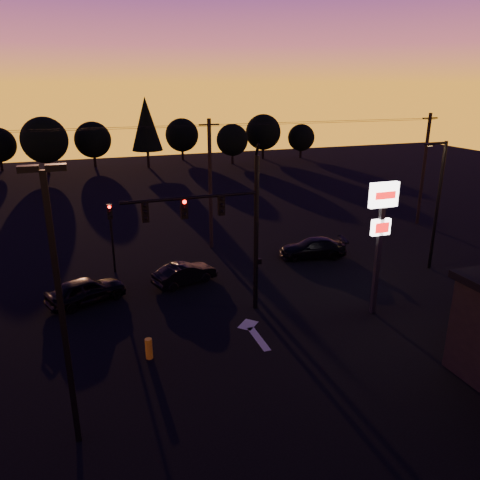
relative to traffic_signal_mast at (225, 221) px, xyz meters
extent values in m
plane|color=black|center=(0.10, -3.99, -4.94)|extent=(120.00, 120.00, 0.00)
cube|color=beige|center=(0.60, -2.99, -4.93)|extent=(0.35, 2.20, 0.01)
cube|color=beige|center=(0.60, -1.59, -4.93)|extent=(1.20, 1.20, 0.01)
cylinder|color=black|center=(1.60, 0.01, -0.94)|extent=(0.24, 0.24, 8.00)
cylinder|color=black|center=(1.60, 0.01, 3.26)|extent=(0.14, 0.52, 0.76)
cylinder|color=black|center=(-1.65, 0.01, 1.26)|extent=(6.50, 0.16, 0.16)
cube|color=black|center=(-0.20, 0.01, 0.76)|extent=(0.32, 0.22, 0.95)
sphere|color=black|center=(-0.20, -0.12, 1.11)|extent=(0.18, 0.18, 0.18)
sphere|color=black|center=(-0.20, -0.12, 0.81)|extent=(0.18, 0.18, 0.18)
sphere|color=black|center=(-0.20, -0.12, 0.51)|extent=(0.18, 0.18, 0.18)
cube|color=black|center=(-2.00, 0.01, 0.76)|extent=(0.32, 0.22, 0.95)
sphere|color=#FF0705|center=(-2.00, -0.12, 1.11)|extent=(0.18, 0.18, 0.18)
sphere|color=black|center=(-2.00, -0.12, 0.81)|extent=(0.18, 0.18, 0.18)
sphere|color=black|center=(-2.00, -0.12, 0.51)|extent=(0.18, 0.18, 0.18)
cube|color=black|center=(-3.80, 0.01, 0.76)|extent=(0.32, 0.22, 0.95)
sphere|color=black|center=(-3.80, -0.12, 1.11)|extent=(0.18, 0.18, 0.18)
sphere|color=black|center=(-3.80, -0.12, 0.81)|extent=(0.18, 0.18, 0.18)
sphere|color=black|center=(-3.80, -0.12, 0.51)|extent=(0.18, 0.18, 0.18)
cube|color=black|center=(1.78, 0.01, -2.34)|extent=(0.22, 0.18, 0.28)
cylinder|color=black|center=(-4.90, 7.51, -3.14)|extent=(0.14, 0.14, 3.60)
cube|color=black|center=(-4.90, 7.51, -1.04)|extent=(0.30, 0.20, 0.90)
sphere|color=#FF0705|center=(-4.90, 7.39, -0.72)|extent=(0.18, 0.18, 0.18)
sphere|color=black|center=(-4.90, 7.39, -1.00)|extent=(0.18, 0.18, 0.18)
sphere|color=black|center=(-4.90, 7.39, -1.28)|extent=(0.18, 0.18, 0.18)
cube|color=black|center=(-7.40, -6.99, -0.44)|extent=(0.18, 0.18, 9.00)
cube|color=black|center=(-7.75, -6.99, 4.11)|extent=(0.55, 0.30, 0.18)
cube|color=black|center=(-7.05, -6.99, 4.11)|extent=(0.55, 0.30, 0.18)
cube|color=black|center=(7.10, -2.49, -1.74)|extent=(0.22, 0.22, 6.40)
cube|color=white|center=(7.10, -2.49, 1.26)|extent=(1.50, 0.25, 1.20)
cube|color=red|center=(7.10, -2.63, 1.26)|extent=(1.10, 0.02, 0.35)
cube|color=white|center=(7.10, -2.49, -0.34)|extent=(1.00, 0.22, 0.80)
cube|color=red|center=(7.10, -2.62, -0.34)|extent=(0.75, 0.02, 0.50)
cylinder|color=black|center=(14.10, 1.51, -0.94)|extent=(0.20, 0.20, 8.00)
cylinder|color=black|center=(13.50, 1.51, 2.96)|extent=(1.20, 0.14, 0.14)
cube|color=black|center=(12.90, 1.51, 2.91)|extent=(0.50, 0.22, 0.14)
plane|color=#FFB759|center=(12.90, 1.51, 2.83)|extent=(0.35, 0.35, 0.00)
cylinder|color=black|center=(2.10, 10.01, -0.44)|extent=(0.26, 0.26, 9.00)
cube|color=black|center=(2.10, 10.01, 3.66)|extent=(1.40, 0.10, 0.10)
cylinder|color=black|center=(20.10, 10.01, -0.44)|extent=(0.26, 0.26, 9.00)
cube|color=black|center=(20.10, 10.01, 3.66)|extent=(1.40, 0.10, 0.10)
cylinder|color=black|center=(-6.90, 9.41, 3.61)|extent=(18.00, 0.02, 0.02)
cylinder|color=black|center=(-6.90, 10.01, 3.66)|extent=(18.00, 0.02, 0.02)
cylinder|color=black|center=(-6.90, 10.61, 3.61)|extent=(18.00, 0.02, 0.02)
cylinder|color=black|center=(11.10, 9.41, 3.61)|extent=(18.00, 0.02, 0.02)
cylinder|color=black|center=(11.10, 10.01, 3.66)|extent=(18.00, 0.02, 0.02)
cylinder|color=black|center=(11.10, 10.61, 3.61)|extent=(18.00, 0.02, 0.02)
cylinder|color=#CC8F13|center=(-4.42, -2.91, -4.47)|extent=(0.31, 0.31, 0.93)
cylinder|color=black|center=(-15.90, 49.01, -4.25)|extent=(0.36, 0.36, 1.38)
cylinder|color=black|center=(-9.90, 44.01, -4.06)|extent=(0.36, 0.36, 1.75)
sphere|color=black|center=(-9.90, 44.01, -0.56)|extent=(5.77, 5.78, 5.78)
cylinder|color=black|center=(-3.90, 48.01, -4.19)|extent=(0.36, 0.36, 1.50)
sphere|color=black|center=(-3.90, 48.01, -1.19)|extent=(4.95, 4.95, 4.95)
cylinder|color=black|center=(3.10, 45.01, -3.75)|extent=(0.36, 0.36, 2.38)
cone|color=black|center=(3.10, 45.01, 1.00)|extent=(4.18, 4.18, 7.12)
cylinder|color=black|center=(9.10, 50.01, -4.19)|extent=(0.36, 0.36, 1.50)
sphere|color=black|center=(9.10, 50.01, -1.19)|extent=(4.95, 4.95, 4.95)
cylinder|color=black|center=(15.10, 44.01, -4.25)|extent=(0.36, 0.36, 1.38)
sphere|color=black|center=(15.10, 44.01, -1.50)|extent=(4.54, 4.54, 4.54)
cylinder|color=black|center=(21.10, 47.01, -4.12)|extent=(0.36, 0.36, 1.62)
sphere|color=black|center=(21.10, 47.01, -0.87)|extent=(5.36, 5.36, 5.36)
cylinder|color=black|center=(27.10, 46.01, -4.31)|extent=(0.36, 0.36, 1.25)
sphere|color=black|center=(27.10, 46.01, -1.81)|extent=(4.12, 4.12, 4.12)
imported|color=black|center=(-6.71, 3.61, -4.23)|extent=(4.48, 3.06, 1.42)
imported|color=black|center=(-1.17, 4.33, -4.31)|extent=(4.01, 2.46, 1.25)
imported|color=black|center=(7.98, 5.75, -4.28)|extent=(4.79, 2.77, 1.30)
camera|label=1|loc=(-6.54, -20.64, 6.30)|focal=35.00mm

